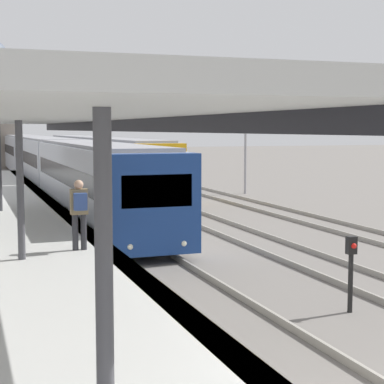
# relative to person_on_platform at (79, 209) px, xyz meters

# --- Properties ---
(platform_canopy) EXTENTS (4.00, 22.16, 3.24)m
(platform_canopy) POSITION_rel_person_on_platform_xyz_m (-1.34, -0.65, 2.13)
(platform_canopy) COLOR beige
(platform_canopy) RESTS_ON station_platform
(person_on_platform) EXTENTS (0.40, 0.40, 1.66)m
(person_on_platform) POSITION_rel_person_on_platform_xyz_m (0.00, 0.00, 0.00)
(person_on_platform) COLOR #2D2D33
(person_on_platform) RESTS_ON station_platform
(train_near) EXTENTS (2.56, 50.32, 3.17)m
(train_near) POSITION_rel_person_on_platform_xyz_m (2.36, 26.71, -0.09)
(train_near) COLOR navy
(train_near) RESTS_ON ground_plane
(train_far) EXTENTS (2.52, 31.75, 3.13)m
(train_far) POSITION_rel_person_on_platform_xyz_m (6.48, 30.51, -0.11)
(train_far) COLOR gold
(train_far) RESTS_ON ground_plane
(signal_post_near) EXTENTS (0.20, 0.21, 1.56)m
(signal_post_near) POSITION_rel_person_on_platform_xyz_m (4.79, -4.05, -0.87)
(signal_post_near) COLOR black
(signal_post_near) RESTS_ON ground_plane
(signal_mast_far) EXTENTS (0.28, 0.29, 5.93)m
(signal_mast_far) POSITION_rel_person_on_platform_xyz_m (12.65, 18.56, 1.81)
(signal_mast_far) COLOR gray
(signal_mast_far) RESTS_ON ground_plane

